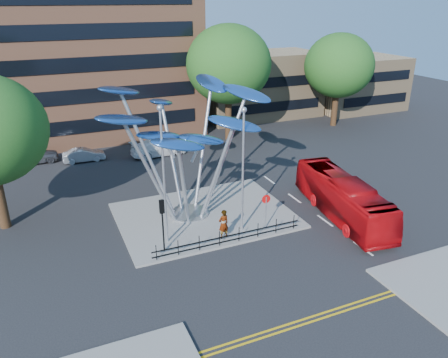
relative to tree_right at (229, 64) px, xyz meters
name	(u,v)px	position (x,y,z in m)	size (l,w,h in m)	color
ground	(256,255)	(-8.00, -22.00, -8.04)	(120.00, 120.00, 0.00)	black
traffic_island	(205,215)	(-9.00, -16.00, -7.96)	(12.00, 9.00, 0.15)	slate
double_yellow_near	(312,317)	(-8.00, -28.00, -8.03)	(40.00, 0.12, 0.01)	gold
double_yellow_far	(316,320)	(-8.00, -28.30, -8.03)	(40.00, 0.12, 0.01)	gold
low_building_near	(260,85)	(8.00, 8.00, -4.04)	(15.00, 8.00, 8.00)	tan
low_building_far	(357,83)	(22.00, 6.00, -4.54)	(12.00, 8.00, 7.00)	tan
tree_right	(229,64)	(0.00, 0.00, 0.00)	(8.80, 8.80, 12.11)	black
tree_far	(339,66)	(14.00, 0.00, -0.93)	(8.00, 8.00, 10.81)	black
leaf_sculpture	(184,122)	(-10.07, -15.32, -1.16)	(12.72, 9.54, 9.51)	#9EA0A5
street_lamp_left	(163,165)	(-12.50, -18.50, -2.68)	(0.36, 0.36, 8.80)	#9EA0A5
street_lamp_right	(243,160)	(-7.50, -19.00, -2.94)	(0.36, 0.36, 8.30)	#9EA0A5
traffic_light_island	(162,215)	(-13.00, -19.50, -5.42)	(0.28, 0.18, 3.42)	black
no_entry_sign_island	(266,206)	(-6.00, -19.48, -6.22)	(0.60, 0.10, 2.45)	#9EA0A5
pedestrian_railing_front	(229,238)	(-9.00, -20.30, -7.48)	(10.00, 0.06, 1.00)	black
red_bus	(342,197)	(-0.06, -19.83, -6.58)	(2.44, 10.45, 2.91)	#B0080D
pedestrian	(223,224)	(-9.05, -19.50, -6.90)	(0.72, 0.47, 1.98)	gray
parked_car_left	(32,155)	(-19.93, 0.43, -7.24)	(1.87, 4.65, 1.58)	#44464D
parked_car_mid	(84,155)	(-15.43, -0.89, -7.40)	(1.34, 3.85, 1.27)	#ADB1B5
parked_car_right	(159,147)	(-8.43, -2.01, -7.25)	(2.22, 5.45, 1.58)	white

